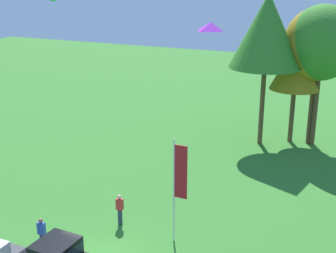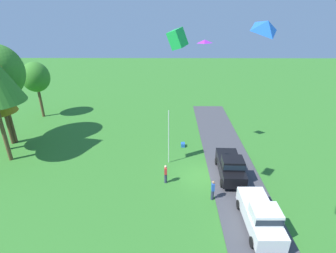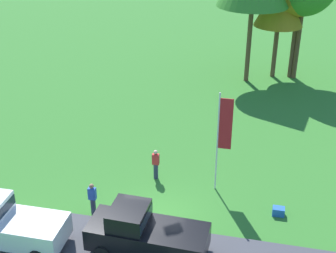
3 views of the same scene
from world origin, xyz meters
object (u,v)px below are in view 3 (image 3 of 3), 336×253
tree_left_of_center (280,1)px  car_pickup_by_flagpole (143,232)px  person_beside_suv (93,199)px  flag_banner (223,131)px  cooler_box (278,211)px  person_on_lawn (156,164)px  car_pickup_near_entrance (4,222)px

tree_left_of_center → car_pickup_by_flagpole: bearing=-102.1°
car_pickup_by_flagpole → person_beside_suv: 3.60m
flag_banner → cooler_box: 4.62m
car_pickup_by_flagpole → flag_banner: size_ratio=0.95×
cooler_box → person_on_lawn: bearing=164.7°
car_pickup_near_entrance → person_beside_suv: bearing=42.6°
flag_banner → cooler_box: (2.98, -1.52, -3.18)m
tree_left_of_center → cooler_box: 19.40m
tree_left_of_center → cooler_box: size_ratio=14.28×
car_pickup_near_entrance → cooler_box: car_pickup_near_entrance is taller
person_on_lawn → flag_banner: 4.25m
car_pickup_by_flagpole → person_beside_suv: car_pickup_by_flagpole is taller
person_beside_suv → person_on_lawn: bearing=59.7°
car_pickup_by_flagpole → flag_banner: 6.37m
car_pickup_near_entrance → cooler_box: (11.49, 4.60, -0.91)m
person_beside_suv → cooler_box: 8.76m
person_on_lawn → cooler_box: 6.68m
cooler_box → tree_left_of_center: bearing=92.4°
person_beside_suv → flag_banner: 6.97m
person_beside_suv → flag_banner: bearing=31.5°
flag_banner → tree_left_of_center: bearing=82.5°
car_pickup_by_flagpole → tree_left_of_center: size_ratio=0.63×
car_pickup_near_entrance → cooler_box: 12.41m
car_pickup_by_flagpole → cooler_box: bearing=34.9°
car_pickup_near_entrance → car_pickup_by_flagpole: (5.96, 0.74, 0.00)m
car_pickup_by_flagpole → cooler_box: car_pickup_by_flagpole is taller
car_pickup_near_entrance → cooler_box: size_ratio=8.95×
tree_left_of_center → flag_banner: (-2.22, -16.96, -2.68)m
car_pickup_near_entrance → cooler_box: bearing=21.8°
person_beside_suv → person_on_lawn: 4.21m
car_pickup_by_flagpole → person_on_lawn: 5.69m
tree_left_of_center → cooler_box: bearing=-87.6°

